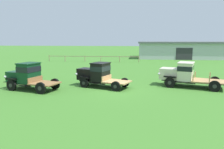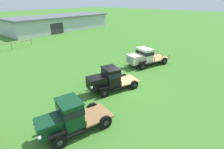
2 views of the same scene
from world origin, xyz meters
name	(u,v)px [view 2 (image 2 of 2)]	position (x,y,z in m)	size (l,w,h in m)	color
ground_plane	(127,88)	(0.00, 0.00, 0.00)	(240.00, 240.00, 0.00)	#3D7528
farm_shed	(60,23)	(15.02, 32.26, 1.83)	(25.95, 9.83, 3.61)	#B2B7BC
vintage_truck_foreground_near	(68,117)	(-6.97, -0.77, 1.16)	(4.81, 2.91, 2.21)	black
vintage_truck_second_in_line	(108,79)	(-1.45, 0.97, 1.11)	(5.03, 3.20, 2.12)	black
vintage_truck_midrow_center	(143,57)	(5.94, 1.93, 1.14)	(5.85, 3.71, 2.13)	black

